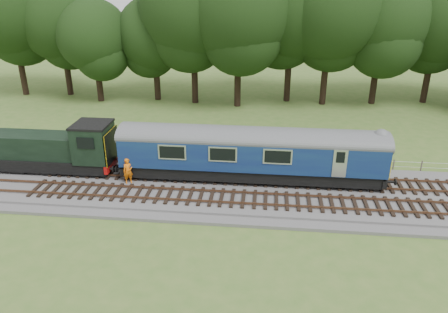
# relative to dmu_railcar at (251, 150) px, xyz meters

# --- Properties ---
(ground) EXTENTS (120.00, 120.00, 0.00)m
(ground) POSITION_rel_dmu_railcar_xyz_m (2.51, -1.40, -2.61)
(ground) COLOR #436B27
(ground) RESTS_ON ground
(ballast) EXTENTS (70.00, 7.00, 0.35)m
(ballast) POSITION_rel_dmu_railcar_xyz_m (2.51, -1.40, -2.43)
(ballast) COLOR #4C4C4F
(ballast) RESTS_ON ground
(track_north) EXTENTS (67.20, 2.40, 0.21)m
(track_north) POSITION_rel_dmu_railcar_xyz_m (2.51, -0.00, -2.19)
(track_north) COLOR black
(track_north) RESTS_ON ballast
(track_south) EXTENTS (67.20, 2.40, 0.21)m
(track_south) POSITION_rel_dmu_railcar_xyz_m (2.51, -3.00, -2.19)
(track_south) COLOR black
(track_south) RESTS_ON ballast
(fence) EXTENTS (64.00, 0.12, 1.00)m
(fence) POSITION_rel_dmu_railcar_xyz_m (2.51, 3.10, -2.61)
(fence) COLOR #6B6054
(fence) RESTS_ON ground
(tree_line) EXTENTS (70.00, 8.00, 18.00)m
(tree_line) POSITION_rel_dmu_railcar_xyz_m (2.51, 20.60, -2.61)
(tree_line) COLOR black
(tree_line) RESTS_ON ground
(dmu_railcar) EXTENTS (18.05, 2.86, 3.88)m
(dmu_railcar) POSITION_rel_dmu_railcar_xyz_m (0.00, 0.00, 0.00)
(dmu_railcar) COLOR black
(dmu_railcar) RESTS_ON ground
(shunter_loco) EXTENTS (8.91, 2.60, 3.38)m
(shunter_loco) POSITION_rel_dmu_railcar_xyz_m (-13.93, 0.00, -0.63)
(shunter_loco) COLOR black
(shunter_loco) RESTS_ON ground
(worker) EXTENTS (0.79, 0.71, 1.82)m
(worker) POSITION_rel_dmu_railcar_xyz_m (-8.34, -1.49, -1.35)
(worker) COLOR orange
(worker) RESTS_ON ballast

